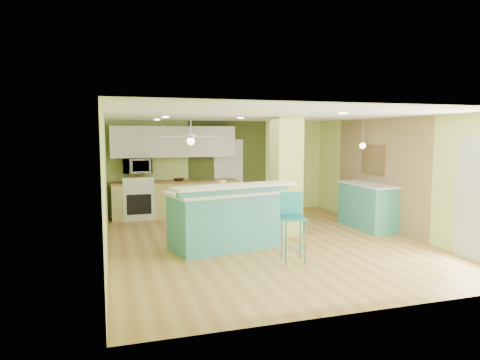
% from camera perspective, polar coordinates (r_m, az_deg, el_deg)
% --- Properties ---
extents(floor, '(6.00, 7.00, 0.01)m').
position_cam_1_polar(floor, '(8.61, 3.37, -8.32)').
color(floor, '#A16E38').
rests_on(floor, ground).
extents(ceiling, '(6.00, 7.00, 0.01)m').
position_cam_1_polar(ceiling, '(8.35, 3.48, 8.61)').
color(ceiling, white).
rests_on(ceiling, wall_back).
extents(wall_back, '(6.00, 0.01, 2.50)m').
position_cam_1_polar(wall_back, '(11.72, -2.57, 1.75)').
color(wall_back, '#CFE67B').
rests_on(wall_back, floor).
extents(wall_front, '(6.00, 0.01, 2.50)m').
position_cam_1_polar(wall_front, '(5.28, 16.85, -3.86)').
color(wall_front, '#CFE67B').
rests_on(wall_front, floor).
extents(wall_left, '(0.01, 7.00, 2.50)m').
position_cam_1_polar(wall_left, '(7.87, -17.56, -0.67)').
color(wall_left, '#CFE67B').
rests_on(wall_left, floor).
extents(wall_right, '(0.01, 7.00, 2.50)m').
position_cam_1_polar(wall_right, '(9.85, 20.04, 0.56)').
color(wall_right, '#CFE67B').
rests_on(wall_right, floor).
extents(wood_panel, '(0.02, 3.40, 2.50)m').
position_cam_1_polar(wood_panel, '(10.32, 17.97, 0.87)').
color(wood_panel, '#876F4D').
rests_on(wood_panel, floor).
extents(olive_accent, '(2.20, 0.02, 2.50)m').
position_cam_1_polar(olive_accent, '(11.76, -1.60, 1.77)').
color(olive_accent, '#3D461C').
rests_on(olive_accent, floor).
extents(interior_door, '(0.82, 0.05, 2.00)m').
position_cam_1_polar(interior_door, '(11.75, -1.56, 0.55)').
color(interior_door, silver).
rests_on(interior_door, floor).
extents(column, '(0.55, 0.55, 2.50)m').
position_cam_1_polar(column, '(9.09, 6.16, 0.46)').
color(column, '#B0C45B').
rests_on(column, floor).
extents(kitchen_run, '(3.25, 0.63, 0.94)m').
position_cam_1_polar(kitchen_run, '(11.26, -8.58, -2.48)').
color(kitchen_run, '#C8C668').
rests_on(kitchen_run, floor).
extents(stove, '(0.76, 0.66, 1.08)m').
position_cam_1_polar(stove, '(11.15, -13.41, -2.72)').
color(stove, white).
rests_on(stove, floor).
extents(upper_cabinets, '(3.20, 0.34, 0.80)m').
position_cam_1_polar(upper_cabinets, '(11.25, -8.79, 5.07)').
color(upper_cabinets, white).
rests_on(upper_cabinets, wall_back).
extents(microwave, '(0.70, 0.48, 0.39)m').
position_cam_1_polar(microwave, '(11.06, -13.53, 1.85)').
color(microwave, white).
rests_on(microwave, wall_back).
extents(ceiling_fan, '(1.41, 1.41, 0.61)m').
position_cam_1_polar(ceiling_fan, '(9.98, -6.57, 5.72)').
color(ceiling_fan, silver).
rests_on(ceiling_fan, ceiling).
extents(pendant_lamp, '(0.14, 0.14, 0.69)m').
position_cam_1_polar(pendant_lamp, '(10.22, 16.04, 4.44)').
color(pendant_lamp, white).
rests_on(pendant_lamp, ceiling).
extents(wall_decor, '(0.03, 0.90, 0.70)m').
position_cam_1_polar(wall_decor, '(10.45, 17.29, 2.60)').
color(wall_decor, brown).
rests_on(wall_decor, wood_panel).
extents(peninsula, '(2.40, 1.66, 1.25)m').
position_cam_1_polar(peninsula, '(8.10, -2.07, -5.03)').
color(peninsula, teal).
rests_on(peninsula, floor).
extents(bar_stool, '(0.45, 0.45, 1.17)m').
position_cam_1_polar(bar_stool, '(7.27, 7.02, -4.69)').
color(bar_stool, '#1C757E').
rests_on(bar_stool, floor).
extents(side_counter, '(0.68, 1.60, 1.03)m').
position_cam_1_polar(side_counter, '(10.21, 16.63, -3.28)').
color(side_counter, teal).
rests_on(side_counter, floor).
extents(fruit_bowl, '(0.37, 0.37, 0.07)m').
position_cam_1_polar(fruit_bowl, '(11.14, -8.16, 0.04)').
color(fruit_bowl, '#362016').
rests_on(fruit_bowl, kitchen_run).
extents(canister, '(0.13, 0.13, 0.19)m').
position_cam_1_polar(canister, '(8.05, -2.35, -0.75)').
color(canister, yellow).
rests_on(canister, peninsula).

